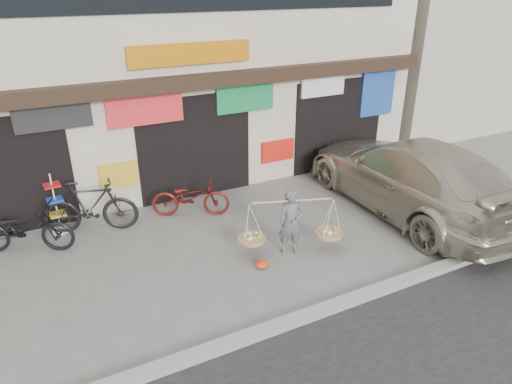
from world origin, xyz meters
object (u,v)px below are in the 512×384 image
bike_1 (90,207)px  suv (410,175)px  bike_2 (191,197)px  bike_0 (24,229)px  display_rack (57,209)px  street_vendor (291,225)px

bike_1 → suv: size_ratio=0.34×
bike_2 → bike_1: bearing=107.1°
bike_0 → bike_2: bearing=-66.6°
bike_2 → display_rack: bearing=102.5°
bike_1 → street_vendor: bearing=-110.1°
street_vendor → display_rack: bearing=162.8°
bike_1 → suv: bearing=-89.8°
street_vendor → bike_1: 4.56m
suv → display_rack: bearing=-17.7°
bike_0 → suv: size_ratio=0.33×
bike_0 → display_rack: size_ratio=1.42×
bike_0 → street_vendor: bearing=-93.5°
bike_2 → display_rack: (-2.96, 0.61, 0.09)m
bike_1 → display_rack: (-0.69, 0.33, -0.05)m
bike_1 → suv: (7.25, -2.37, 0.27)m
bike_0 → bike_2: (3.66, -0.03, -0.04)m
bike_0 → bike_2: bike_0 is taller
street_vendor → display_rack: 5.30m
display_rack → bike_0: bearing=-140.4°
bike_1 → display_rack: 0.77m
bike_1 → bike_2: 2.30m
bike_2 → display_rack: display_rack is taller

